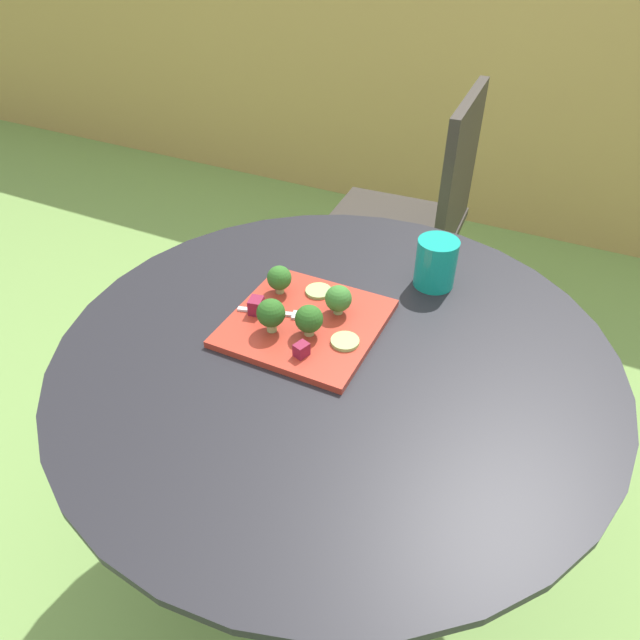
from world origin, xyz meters
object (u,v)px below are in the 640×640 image
at_px(salad_plate, 306,323).
at_px(drinking_glass, 436,265).
at_px(patio_chair, 419,209).
at_px(fork, 284,314).

bearing_deg(salad_plate, drinking_glass, 53.89).
bearing_deg(salad_plate, patio_chair, 93.03).
bearing_deg(salad_plate, fork, -175.14).
bearing_deg(drinking_glass, salad_plate, -126.11).
relative_size(salad_plate, drinking_glass, 2.66).
height_order(patio_chair, fork, patio_chair).
bearing_deg(drinking_glass, fork, -132.05).
xyz_separation_m(salad_plate, fork, (-0.05, -0.00, 0.01)).
bearing_deg(drinking_glass, patio_chair, 109.03).
distance_m(patio_chair, fork, 0.93).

